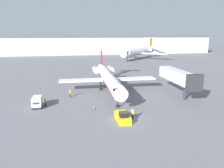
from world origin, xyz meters
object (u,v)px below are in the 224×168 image
Objects in this scene: airplane_main at (108,77)px; worker_by_wing at (70,93)px; pushback_tug at (123,117)px; luggage_cart at (37,102)px; airplane_parked_far_left at (139,51)px; worker_near_tug at (133,114)px; traffic_cone_left at (94,108)px; worker_on_apron at (45,102)px; jet_bridge at (179,77)px.

worker_by_wing is at bearing -153.78° from airplane_main.
pushback_tug is 1.41× the size of luggage_cart.
airplane_parked_far_left is (29.51, 84.61, 3.62)m from pushback_tug.
worker_near_tug reaches higher than traffic_cone_left.
pushback_tug is 2.46× the size of worker_on_apron.
airplane_main is at bearing 26.22° from worker_by_wing.
airplane_main is at bearing 33.87° from luggage_cart.
traffic_cone_left is at bearing -20.12° from worker_on_apron.
worker_on_apron is 29.47m from jet_bridge.
worker_on_apron is (-14.99, 9.64, -0.10)m from worker_near_tug.
jet_bridge is (19.96, 5.68, 4.13)m from traffic_cone_left.
airplane_main is 17.62m from worker_on_apron.
worker_on_apron is 2.46× the size of traffic_cone_left.
jet_bridge is at bearing -7.54° from worker_by_wing.
worker_by_wing is 0.06× the size of airplane_parked_far_left.
worker_near_tug is (16.46, -9.28, -0.07)m from luggage_cart.
pushback_tug is at bearing -37.11° from worker_on_apron.
airplane_main is 10.45× the size of luggage_cart.
worker_by_wing is 24.83m from jet_bridge.
airplane_parked_far_left is at bearing 71.78° from worker_near_tug.
airplane_main is 1.09× the size of airplane_parked_far_left.
airplane_parked_far_left is (44.19, 74.96, 3.24)m from luggage_cart.
pushback_tug is 2.25× the size of worker_near_tug.
worker_on_apron is 9.83m from traffic_cone_left.
worker_near_tug is at bearing -108.22° from airplane_parked_far_left.
worker_by_wing is at bearing 43.18° from luggage_cart.
airplane_parked_far_left is at bearing 59.48° from luggage_cart.
airplane_parked_far_left is at bearing 66.75° from traffic_cone_left.
traffic_cone_left is at bearing 132.69° from worker_near_tug.
worker_by_wing is at bearing 118.45° from pushback_tug.
airplane_main is 19.95m from worker_near_tug.
jet_bridge reaches higher than worker_near_tug.
worker_on_apron is at bearing -119.79° from airplane_parked_far_left.
worker_on_apron is at bearing -144.40° from airplane_main.
pushback_tug is 2.32× the size of worker_by_wing.
worker_on_apron is 86.04m from airplane_parked_far_left.
worker_by_wing is 9.96m from traffic_cone_left.
luggage_cart is at bearing -136.82° from worker_by_wing.
luggage_cart is at bearing 164.21° from traffic_cone_left.
airplane_main is 20.36m from pushback_tug.
worker_by_wing is (-10.19, 15.17, -0.03)m from worker_near_tug.
jet_bridge is at bearing 4.97° from luggage_cart.
jet_bridge is (29.17, 2.31, 3.56)m from worker_on_apron.
luggage_cart reaches higher than worker_near_tug.
worker_by_wing is at bearing 172.46° from jet_bridge.
airplane_main is at bearing 152.37° from jet_bridge.
luggage_cart reaches higher than traffic_cone_left.
pushback_tug is 16.57m from worker_on_apron.
worker_near_tug is at bearing 11.40° from pushback_tug.
luggage_cart is 1.52m from worker_on_apron.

